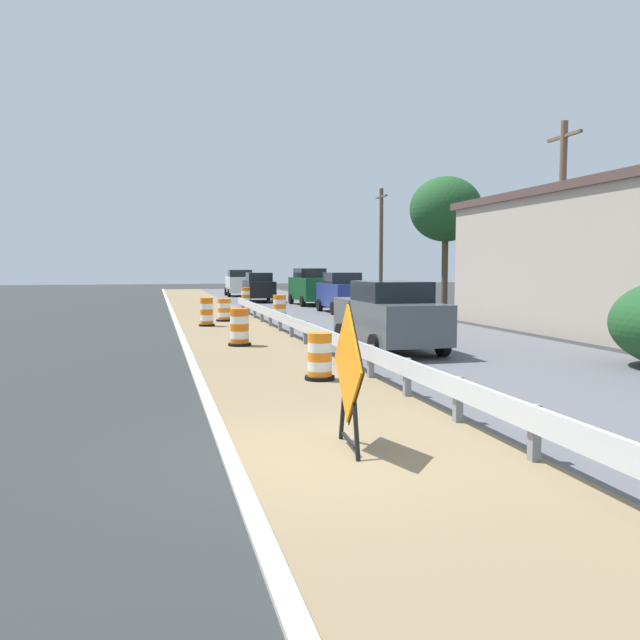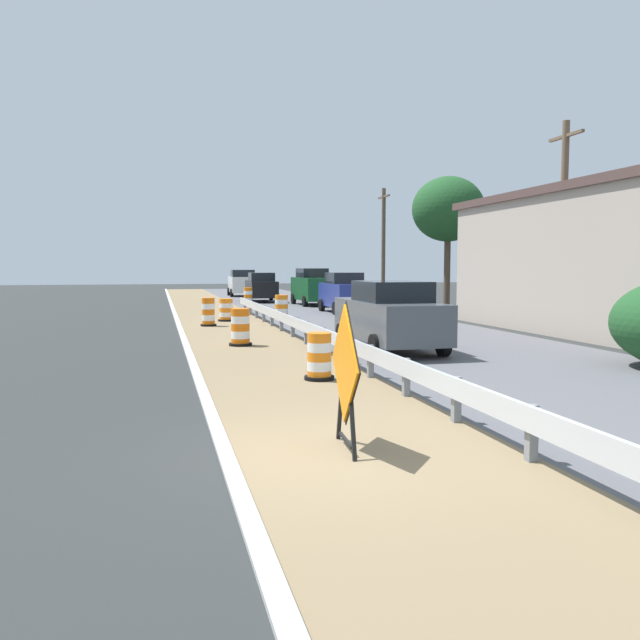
{
  "view_description": "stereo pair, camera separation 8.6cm",
  "coord_description": "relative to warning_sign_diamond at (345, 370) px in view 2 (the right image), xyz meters",
  "views": [
    {
      "loc": [
        -2.16,
        -7.64,
        2.37
      ],
      "look_at": [
        1.54,
        6.61,
        1.13
      ],
      "focal_mm": 35.95,
      "sensor_mm": 36.0,
      "label": 1
    },
    {
      "loc": [
        -2.08,
        -7.66,
        2.37
      ],
      "look_at": [
        1.54,
        6.61,
        1.13
      ],
      "focal_mm": 35.95,
      "sensor_mm": 36.0,
      "label": 2
    }
  ],
  "objects": [
    {
      "name": "traffic_barrel_farthest",
      "position": [
        3.05,
        31.4,
        -0.56
      ],
      "size": [
        0.66,
        0.66,
        1.07
      ],
      "color": "orange",
      "rests_on": "ground"
    },
    {
      "name": "car_lead_far_lane",
      "position": [
        4.03,
        9.2,
        -0.07
      ],
      "size": [
        2.13,
        4.8,
        1.96
      ],
      "rotation": [
        0.0,
        0.0,
        1.57
      ],
      "color": "#4C5156",
      "rests_on": "ground"
    },
    {
      "name": "car_trailing_near_lane",
      "position": [
        6.87,
        30.28,
        0.07
      ],
      "size": [
        2.04,
        4.48,
        2.25
      ],
      "rotation": [
        0.0,
        0.0,
        -1.55
      ],
      "color": "#195128",
      "rests_on": "ground"
    },
    {
      "name": "traffic_barrel_farther",
      "position": [
        3.2,
        21.22,
        -0.57
      ],
      "size": [
        0.74,
        0.74,
        1.05
      ],
      "color": "orange",
      "rests_on": "ground"
    },
    {
      "name": "guardrail_median",
      "position": [
        1.99,
        0.99,
        -0.53
      ],
      "size": [
        0.18,
        50.74,
        0.71
      ],
      "color": "silver",
      "rests_on": "ground"
    },
    {
      "name": "warning_sign_diamond",
      "position": [
        0.0,
        0.0,
        0.0
      ],
      "size": [
        0.16,
        1.61,
        1.94
      ],
      "rotation": [
        0.0,
        0.0,
        3.06
      ],
      "color": "black",
      "rests_on": "ground"
    },
    {
      "name": "car_lead_near_lane",
      "position": [
        4.22,
        43.15,
        -0.0
      ],
      "size": [
        2.23,
        4.06,
        2.09
      ],
      "rotation": [
        0.0,
        0.0,
        1.55
      ],
      "color": "silver",
      "rests_on": "ground"
    },
    {
      "name": "tree_roadside",
      "position": [
        13.64,
        25.74,
        4.51
      ],
      "size": [
        4.06,
        4.06,
        7.41
      ],
      "color": "#4C3D2D",
      "rests_on": "ground"
    },
    {
      "name": "utility_pole_near",
      "position": [
        11.06,
        11.38,
        2.72
      ],
      "size": [
        0.24,
        1.8,
        7.23
      ],
      "color": "brown",
      "rests_on": "ground"
    },
    {
      "name": "ground_plane",
      "position": [
        -0.23,
        -0.15,
        -1.05
      ],
      "size": [
        160.0,
        160.0,
        0.0
      ],
      "primitive_type": "plane",
      "color": "#2B2D2D"
    },
    {
      "name": "utility_pole_mid",
      "position": [
        11.02,
        29.13,
        2.63
      ],
      "size": [
        0.24,
        1.8,
        7.06
      ],
      "color": "brown",
      "rests_on": "ground"
    },
    {
      "name": "car_trailing_far_lane",
      "position": [
        4.43,
        34.95,
        -0.07
      ],
      "size": [
        2.09,
        4.7,
        1.95
      ],
      "rotation": [
        0.0,
        0.0,
        1.53
      ],
      "color": "black",
      "rests_on": "ground"
    },
    {
      "name": "traffic_barrel_far",
      "position": [
        0.53,
        19.94,
        -0.61
      ],
      "size": [
        0.71,
        0.71,
        0.98
      ],
      "color": "orange",
      "rests_on": "ground"
    },
    {
      "name": "median_dirt_strip",
      "position": [
        0.39,
        -0.15,
        -1.05
      ],
      "size": [
        3.66,
        120.0,
        0.01
      ],
      "primitive_type": "cube",
      "color": "#7F6B4C",
      "rests_on": "ground"
    },
    {
      "name": "traffic_barrel_nearest",
      "position": [
        0.93,
        5.05,
        -0.61
      ],
      "size": [
        0.63,
        0.63,
        0.99
      ],
      "color": "orange",
      "rests_on": "ground"
    },
    {
      "name": "traffic_barrel_close",
      "position": [
        0.05,
        11.23,
        -0.54
      ],
      "size": [
        0.69,
        0.69,
        1.12
      ],
      "color": "orange",
      "rests_on": "ground"
    },
    {
      "name": "curb_near_edge",
      "position": [
        -1.53,
        -0.15,
        -1.04
      ],
      "size": [
        0.2,
        120.0,
        0.11
      ],
      "primitive_type": "cube",
      "color": "#ADADA8",
      "rests_on": "ground"
    },
    {
      "name": "car_mid_far_lane",
      "position": [
        6.96,
        23.64,
        -0.02
      ],
      "size": [
        1.98,
        4.08,
        2.05
      ],
      "rotation": [
        0.0,
        0.0,
        -1.57
      ],
      "color": "navy",
      "rests_on": "ground"
    },
    {
      "name": "traffic_barrel_mid",
      "position": [
        -0.39,
        17.83,
        -0.54
      ],
      "size": [
        0.63,
        0.63,
        1.13
      ],
      "color": "orange",
      "rests_on": "ground"
    }
  ]
}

